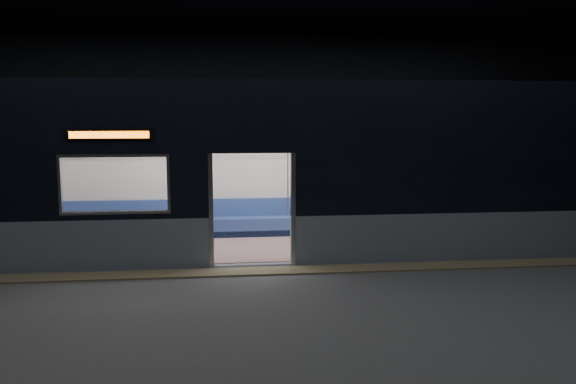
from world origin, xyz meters
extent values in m
cube|color=#47494C|center=(0.00, 0.00, -0.01)|extent=(24.00, 14.00, 0.01)
cube|color=black|center=(0.00, 6.98, 2.50)|extent=(24.00, 0.04, 5.00)
cube|color=black|center=(0.00, -6.98, 2.50)|extent=(24.00, 0.04, 5.00)
cube|color=#8C7F59|center=(0.00, 0.55, 0.01)|extent=(22.80, 0.50, 0.03)
cube|color=gray|center=(4.85, 1.06, 0.45)|extent=(8.30, 0.12, 0.90)
cube|color=black|center=(4.85, 1.06, 2.05)|extent=(8.30, 0.12, 2.30)
cube|color=black|center=(0.00, 1.06, 2.62)|extent=(1.40, 0.12, 1.15)
cube|color=#B7BABC|center=(-0.74, 1.06, 1.02)|extent=(0.08, 0.14, 2.05)
cube|color=#B7BABC|center=(0.74, 1.06, 1.02)|extent=(0.08, 0.14, 2.05)
cube|color=black|center=(-2.45, 0.98, 2.39)|extent=(1.50, 0.04, 0.18)
cube|color=orange|center=(-2.45, 0.97, 2.39)|extent=(1.34, 0.03, 0.12)
cube|color=silver|center=(0.00, 3.94, 1.60)|extent=(18.00, 0.12, 3.20)
cube|color=black|center=(0.00, 2.50, 3.28)|extent=(18.00, 3.00, 0.15)
cube|color=#835F5F|center=(0.00, 2.50, 0.02)|extent=(17.76, 2.76, 0.04)
cube|color=silver|center=(0.00, 2.50, 2.35)|extent=(17.76, 2.76, 0.10)
cube|color=navy|center=(0.00, 3.62, 0.24)|extent=(11.00, 0.48, 0.41)
cube|color=navy|center=(0.00, 3.81, 0.65)|extent=(11.00, 0.10, 0.40)
cube|color=#805D65|center=(-3.30, 1.41, 0.24)|extent=(4.40, 0.48, 0.41)
cube|color=#805D65|center=(3.30, 1.41, 0.24)|extent=(4.40, 0.48, 0.41)
cylinder|color=silver|center=(-0.95, 1.37, 1.17)|extent=(0.04, 0.04, 2.26)
cylinder|color=silver|center=(-0.95, 3.63, 1.17)|extent=(0.04, 0.04, 2.26)
cylinder|color=silver|center=(0.95, 1.37, 1.17)|extent=(0.04, 0.04, 2.26)
cylinder|color=silver|center=(0.95, 3.63, 1.17)|extent=(0.04, 0.04, 2.26)
cylinder|color=silver|center=(0.00, 3.58, 1.95)|extent=(11.00, 0.03, 0.03)
cube|color=black|center=(2.84, 3.37, 0.54)|extent=(0.19, 0.52, 0.18)
cube|color=black|center=(3.08, 3.37, 0.54)|extent=(0.19, 0.52, 0.18)
cylinder|color=black|center=(2.84, 3.13, 0.26)|extent=(0.12, 0.12, 0.43)
cylinder|color=black|center=(3.08, 3.13, 0.26)|extent=(0.12, 0.12, 0.43)
cube|color=#D4669C|center=(2.96, 3.59, 0.56)|extent=(0.45, 0.25, 0.22)
cylinder|color=#D4669C|center=(2.96, 3.62, 0.95)|extent=(0.46, 0.46, 0.58)
sphere|color=tan|center=(2.96, 3.60, 1.37)|extent=(0.23, 0.23, 0.23)
sphere|color=black|center=(2.96, 3.65, 1.41)|extent=(0.25, 0.25, 0.25)
cube|color=black|center=(3.00, 3.29, 0.71)|extent=(0.36, 0.33, 0.16)
cube|color=white|center=(3.64, 3.85, 1.51)|extent=(1.11, 0.03, 0.72)
camera|label=1|loc=(-0.63, -9.79, 2.76)|focal=38.00mm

